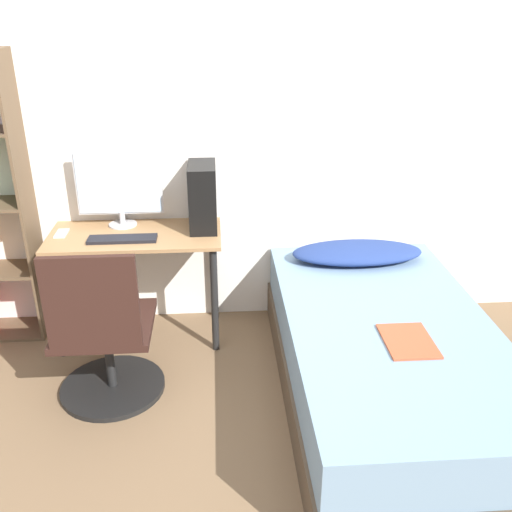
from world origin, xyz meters
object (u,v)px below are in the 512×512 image
(office_chair, at_px, (105,344))
(monitor, at_px, (119,186))
(pc_tower, at_px, (203,197))
(keyboard, at_px, (122,239))
(bed, at_px, (385,360))

(office_chair, height_order, monitor, monitor)
(monitor, distance_m, pc_tower, 0.53)
(monitor, distance_m, keyboard, 0.36)
(office_chair, relative_size, monitor, 1.77)
(office_chair, xyz_separation_m, bed, (1.52, -0.12, -0.10))
(bed, bearing_deg, keyboard, 155.81)
(monitor, height_order, keyboard, monitor)
(bed, height_order, keyboard, keyboard)
(bed, xyz_separation_m, monitor, (-1.50, 0.92, 0.74))
(monitor, xyz_separation_m, pc_tower, (0.52, -0.08, -0.06))
(keyboard, bearing_deg, pc_tower, 20.54)
(bed, relative_size, keyboard, 4.99)
(keyboard, bearing_deg, bed, -24.19)
(keyboard, bearing_deg, office_chair, -95.77)
(pc_tower, bearing_deg, bed, -40.58)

